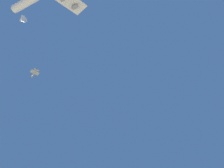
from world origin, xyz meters
TOP-DOWN VIEW (x-y plane):
  - chase_jet_right_wing at (114.58, 62.70)m, footprint 15.22×8.31m

SIDE VIEW (x-z plane):
  - chase_jet_right_wing at x=114.58m, z-range 157.90..161.90m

